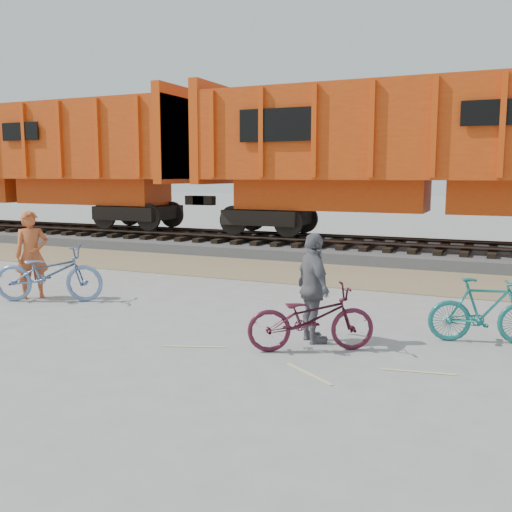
% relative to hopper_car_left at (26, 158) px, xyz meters
% --- Properties ---
extents(ground, '(120.00, 120.00, 0.00)m').
position_rel_hopper_car_left_xyz_m(ground, '(13.88, -9.00, -3.01)').
color(ground, '#9E9E99').
rests_on(ground, ground).
extents(gravel_strip, '(120.00, 3.00, 0.02)m').
position_rel_hopper_car_left_xyz_m(gravel_strip, '(13.88, -3.50, -3.00)').
color(gravel_strip, '#937D5B').
rests_on(gravel_strip, ground).
extents(ballast_bed, '(120.00, 4.00, 0.30)m').
position_rel_hopper_car_left_xyz_m(ballast_bed, '(13.88, 0.00, -2.86)').
color(ballast_bed, slate).
rests_on(ballast_bed, ground).
extents(track, '(120.00, 2.60, 0.24)m').
position_rel_hopper_car_left_xyz_m(track, '(13.88, 0.00, -2.53)').
color(track, black).
rests_on(track, ballast_bed).
extents(hopper_car_left, '(14.00, 3.13, 4.65)m').
position_rel_hopper_car_left_xyz_m(hopper_car_left, '(0.00, 0.00, 0.00)').
color(hopper_car_left, black).
rests_on(hopper_car_left, track).
extents(hopper_car_center, '(14.00, 3.13, 4.65)m').
position_rel_hopper_car_left_xyz_m(hopper_car_center, '(15.00, 0.00, 0.00)').
color(hopper_car_center, black).
rests_on(hopper_car_center, track).
extents(bicycle_blue, '(2.16, 1.45, 1.07)m').
position_rel_hopper_car_left_xyz_m(bicycle_blue, '(8.90, -8.36, -2.47)').
color(bicycle_blue, '#6484B6').
rests_on(bicycle_blue, ground).
extents(bicycle_teal, '(1.61, 0.80, 0.93)m').
position_rel_hopper_car_left_xyz_m(bicycle_teal, '(16.55, -7.96, -2.54)').
color(bicycle_teal, '#1A706B').
rests_on(bicycle_teal, ground).
extents(bicycle_maroon, '(1.81, 1.36, 0.91)m').
position_rel_hopper_car_left_xyz_m(bicycle_maroon, '(14.40, -9.30, -2.55)').
color(bicycle_maroon, '#4A1525').
rests_on(bicycle_maroon, ground).
extents(person_solo, '(0.70, 0.74, 1.70)m').
position_rel_hopper_car_left_xyz_m(person_solo, '(8.40, -8.26, -2.16)').
color(person_solo, '#C4592A').
rests_on(person_solo, ground).
extents(person_woman, '(0.90, 0.95, 1.57)m').
position_rel_hopper_car_left_xyz_m(person_woman, '(14.30, -8.90, -2.22)').
color(person_woman, slate).
rests_on(person_woman, ground).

